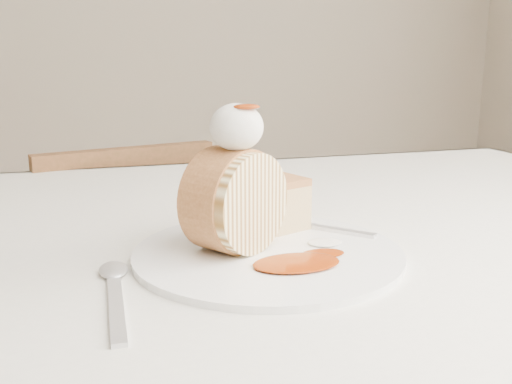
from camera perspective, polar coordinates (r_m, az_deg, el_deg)
name	(u,v)px	position (r m, az deg, el deg)	size (l,w,h in m)	color
table	(263,288)	(0.76, 0.68, -9.58)	(1.40, 0.90, 0.75)	beige
chair_far	(121,288)	(1.35, -13.39, -9.37)	(0.45, 0.45, 0.78)	brown
plate	(268,253)	(0.60, 1.19, -6.12)	(0.28, 0.28, 0.01)	white
roulade_slice	(235,201)	(0.59, -2.08, -0.88)	(0.11, 0.11, 0.06)	#FFEEB1
cake_chunk	(275,207)	(0.67, 1.93, -1.48)	(0.06, 0.06, 0.05)	#B17443
whipped_cream	(237,127)	(0.58, -1.96, 6.50)	(0.05, 0.05, 0.05)	white
caramel_drizzle	(246,101)	(0.57, -0.96, 9.13)	(0.03, 0.02, 0.01)	#8C2B05
caramel_pool	(296,263)	(0.56, 4.07, -7.07)	(0.09, 0.06, 0.00)	#8C2B05
fork	(326,228)	(0.68, 7.04, -3.62)	(0.02, 0.17, 0.00)	silver
spoon	(116,308)	(0.49, -13.78, -11.23)	(0.02, 0.16, 0.00)	silver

